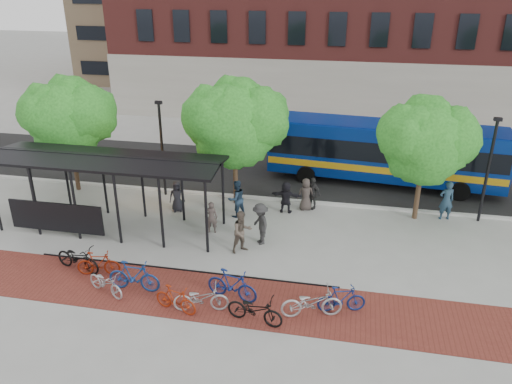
% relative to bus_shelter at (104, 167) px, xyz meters
% --- Properties ---
extents(ground, '(160.00, 160.00, 0.00)m').
position_rel_bus_shelter_xyz_m(ground, '(8.13, 0.48, -3.00)').
color(ground, '#9E9E99').
rests_on(ground, ground).
extents(asphalt_street, '(160.00, 8.00, 0.01)m').
position_rel_bus_shelter_xyz_m(asphalt_street, '(8.13, 8.48, -2.99)').
color(asphalt_street, black).
rests_on(asphalt_street, ground).
extents(curb, '(160.00, 0.25, 0.12)m').
position_rel_bus_shelter_xyz_m(curb, '(8.13, 4.48, -2.94)').
color(curb, '#B7B7B2').
rests_on(curb, ground).
extents(brick_strip, '(24.00, 3.00, 0.01)m').
position_rel_bus_shelter_xyz_m(brick_strip, '(6.13, -4.52, -3.00)').
color(brick_strip, maroon).
rests_on(brick_strip, ground).
extents(bike_rack_rail, '(12.00, 0.05, 0.95)m').
position_rel_bus_shelter_xyz_m(bike_rack_rail, '(4.83, -3.62, -3.00)').
color(bike_rack_rail, black).
rests_on(bike_rack_rail, ground).
extents(bus_shelter, '(10.60, 3.07, 3.60)m').
position_rel_bus_shelter_xyz_m(bus_shelter, '(0.00, 0.00, 0.00)').
color(bus_shelter, black).
rests_on(bus_shelter, ground).
extents(tree_a, '(4.90, 4.00, 6.18)m').
position_rel_bus_shelter_xyz_m(tree_a, '(-3.77, 3.83, 1.24)').
color(tree_a, '#382619').
rests_on(tree_a, ground).
extents(tree_b, '(5.15, 4.20, 6.47)m').
position_rel_bus_shelter_xyz_m(tree_b, '(5.23, 3.83, 1.46)').
color(tree_b, '#382619').
rests_on(tree_b, ground).
extents(tree_c, '(4.66, 3.80, 5.92)m').
position_rel_bus_shelter_xyz_m(tree_c, '(14.22, 3.83, 1.06)').
color(tree_c, '#382619').
rests_on(tree_c, ground).
extents(lamp_post_left, '(0.35, 0.20, 5.12)m').
position_rel_bus_shelter_xyz_m(lamp_post_left, '(1.13, 4.08, -0.25)').
color(lamp_post_left, black).
rests_on(lamp_post_left, ground).
extents(lamp_post_right, '(0.35, 0.20, 5.12)m').
position_rel_bus_shelter_xyz_m(lamp_post_right, '(17.13, 4.08, -0.25)').
color(lamp_post_right, black).
rests_on(lamp_post_right, ground).
extents(bus, '(13.03, 3.99, 3.46)m').
position_rel_bus_shelter_xyz_m(bus, '(12.64, 8.18, -1.01)').
color(bus, navy).
rests_on(bus, ground).
extents(bike_0, '(2.23, 1.24, 1.11)m').
position_rel_bus_shelter_xyz_m(bike_0, '(0.46, -3.79, -2.44)').
color(bike_0, black).
rests_on(bike_0, ground).
extents(bike_1, '(1.78, 0.81, 1.03)m').
position_rel_bus_shelter_xyz_m(bike_1, '(1.43, -3.95, -2.48)').
color(bike_1, maroon).
rests_on(bike_1, ground).
extents(bike_2, '(1.91, 1.32, 0.95)m').
position_rel_bus_shelter_xyz_m(bike_2, '(2.31, -5.06, -2.52)').
color(bike_2, '#A4A4A7').
rests_on(bike_2, ground).
extents(bike_3, '(2.04, 0.59, 1.23)m').
position_rel_bus_shelter_xyz_m(bike_3, '(3.25, -4.65, -2.39)').
color(bike_3, navy).
rests_on(bike_3, ground).
extents(bike_5, '(1.76, 0.92, 1.02)m').
position_rel_bus_shelter_xyz_m(bike_5, '(5.22, -5.57, -2.49)').
color(bike_5, '#96280D').
rests_on(bike_5, ground).
extents(bike_6, '(2.06, 1.11, 1.03)m').
position_rel_bus_shelter_xyz_m(bike_6, '(6.08, -5.35, -2.48)').
color(bike_6, '#949597').
rests_on(bike_6, ground).
extents(bike_7, '(2.07, 0.99, 1.20)m').
position_rel_bus_shelter_xyz_m(bike_7, '(6.98, -4.46, -2.40)').
color(bike_7, navy).
rests_on(bike_7, ground).
extents(bike_8, '(2.11, 1.07, 1.06)m').
position_rel_bus_shelter_xyz_m(bike_8, '(8.07, -5.61, -2.47)').
color(bike_8, black).
rests_on(bike_8, ground).
extents(bike_10, '(2.27, 1.31, 1.13)m').
position_rel_bus_shelter_xyz_m(bike_10, '(9.92, -4.89, -2.43)').
color(bike_10, '#9E9EA0').
rests_on(bike_10, ground).
extents(bike_11, '(1.78, 0.90, 1.03)m').
position_rel_bus_shelter_xyz_m(bike_11, '(10.93, -4.42, -2.48)').
color(bike_11, navy).
rests_on(bike_11, ground).
extents(pedestrian_0, '(0.90, 0.73, 1.58)m').
position_rel_bus_shelter_xyz_m(pedestrian_0, '(2.49, 2.26, -2.21)').
color(pedestrian_0, black).
rests_on(pedestrian_0, ground).
extents(pedestrian_1, '(0.60, 0.44, 1.54)m').
position_rel_bus_shelter_xyz_m(pedestrian_1, '(4.81, 0.39, -2.23)').
color(pedestrian_1, '#423834').
rests_on(pedestrian_1, ground).
extents(pedestrian_2, '(1.15, 1.15, 1.88)m').
position_rel_bus_shelter_xyz_m(pedestrian_2, '(5.54, 2.26, -2.06)').
color(pedestrian_2, '#1D3145').
rests_on(pedestrian_2, ground).
extents(pedestrian_4, '(1.05, 0.86, 1.67)m').
position_rel_bus_shelter_xyz_m(pedestrian_4, '(9.09, 3.91, -2.16)').
color(pedestrian_4, '#2B2B2B').
rests_on(pedestrian_4, ground).
extents(pedestrian_5, '(1.53, 0.53, 1.64)m').
position_rel_bus_shelter_xyz_m(pedestrian_5, '(7.84, 3.18, -2.18)').
color(pedestrian_5, black).
rests_on(pedestrian_5, ground).
extents(pedestrian_6, '(0.94, 0.74, 1.68)m').
position_rel_bus_shelter_xyz_m(pedestrian_6, '(8.78, 3.67, -2.16)').
color(pedestrian_6, '#38302D').
rests_on(pedestrian_6, ground).
extents(pedestrian_7, '(0.81, 0.63, 1.98)m').
position_rel_bus_shelter_xyz_m(pedestrian_7, '(15.52, 3.96, -2.01)').
color(pedestrian_7, '#20384C').
rests_on(pedestrian_7, ground).
extents(pedestrian_8, '(1.16, 1.14, 1.88)m').
position_rel_bus_shelter_xyz_m(pedestrian_8, '(6.58, -1.02, -2.06)').
color(pedestrian_8, brown).
rests_on(pedestrian_8, ground).
extents(pedestrian_9, '(1.24, 1.42, 1.91)m').
position_rel_bus_shelter_xyz_m(pedestrian_9, '(7.20, -0.18, -2.04)').
color(pedestrian_9, '#282828').
rests_on(pedestrian_9, ground).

